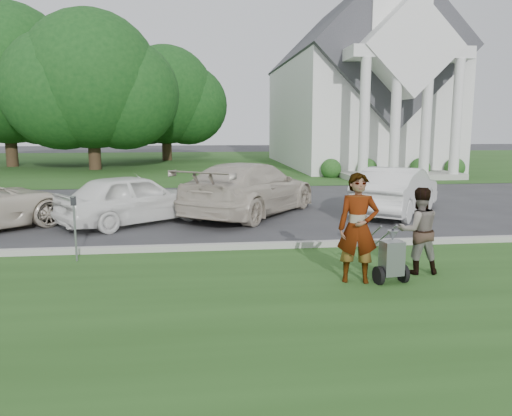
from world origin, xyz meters
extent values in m
plane|color=#333335|center=(0.00, 0.00, 0.00)|extent=(120.00, 120.00, 0.00)
cube|color=#244718|center=(0.00, -3.00, 0.01)|extent=(80.00, 7.00, 0.01)
cube|color=#244718|center=(0.00, 27.00, 0.01)|extent=(80.00, 30.00, 0.01)
cube|color=#9E9E93|center=(0.00, 0.55, 0.07)|extent=(80.00, 0.18, 0.15)
cube|color=white|center=(9.00, 24.00, 3.50)|extent=(9.00, 16.00, 7.00)
cube|color=#38383D|center=(9.00, 24.00, 7.00)|extent=(9.19, 17.00, 9.19)
cube|color=#9E9E93|center=(9.00, 14.80, 0.15)|extent=(6.20, 2.60, 0.30)
cylinder|color=white|center=(6.60, 13.80, 3.00)|extent=(0.50, 0.50, 6.00)
cylinder|color=white|center=(8.20, 13.80, 3.00)|extent=(0.50, 0.50, 6.00)
cylinder|color=white|center=(9.80, 13.80, 3.00)|extent=(0.50, 0.50, 6.00)
cylinder|color=white|center=(11.40, 13.80, 3.00)|extent=(0.50, 0.50, 6.00)
cube|color=white|center=(9.00, 14.60, 6.30)|extent=(6.20, 2.00, 0.60)
cube|color=white|center=(9.00, 14.60, 6.60)|extent=(5.09, 2.20, 5.09)
sphere|color=#1E4C19|center=(5.50, 15.70, 0.45)|extent=(1.10, 1.10, 1.10)
sphere|color=#1E4C19|center=(7.50, 15.70, 0.45)|extent=(1.10, 1.10, 1.10)
sphere|color=#1E4C19|center=(10.50, 15.70, 0.45)|extent=(1.10, 1.10, 1.10)
sphere|color=#1E4C19|center=(12.50, 15.70, 0.45)|extent=(1.10, 1.10, 1.10)
cylinder|color=#332316|center=(-8.00, 22.00, 1.60)|extent=(0.76, 0.76, 3.20)
sphere|color=#133E15|center=(-8.00, 22.00, 5.51)|extent=(8.40, 8.40, 8.40)
sphere|color=#133E15|center=(-6.11, 22.30, 4.67)|extent=(6.89, 6.89, 6.89)
sphere|color=#133E15|center=(-9.68, 21.70, 4.88)|extent=(7.22, 7.22, 7.22)
cylinder|color=#332316|center=(-14.00, 25.00, 1.80)|extent=(0.76, 0.76, 3.60)
sphere|color=#133E15|center=(-14.00, 25.00, 6.13)|extent=(9.20, 9.20, 9.20)
sphere|color=#133E15|center=(-11.93, 25.30, 5.21)|extent=(7.54, 7.54, 7.54)
cylinder|color=#332316|center=(-4.00, 30.00, 1.50)|extent=(0.76, 0.76, 3.00)
sphere|color=#133E15|center=(-4.00, 30.00, 5.09)|extent=(7.60, 7.60, 7.60)
sphere|color=#133E15|center=(-2.29, 30.30, 4.33)|extent=(6.23, 6.23, 6.23)
sphere|color=#133E15|center=(-5.52, 29.70, 4.52)|extent=(6.54, 6.54, 6.54)
cylinder|color=black|center=(1.53, -2.22, 0.17)|extent=(0.13, 0.34, 0.33)
cylinder|color=black|center=(2.01, -2.14, 0.17)|extent=(0.13, 0.34, 0.33)
cylinder|color=#2D2D33|center=(1.77, -2.18, 0.17)|extent=(0.55, 0.12, 0.04)
cube|color=gray|center=(1.77, -2.18, 0.47)|extent=(0.40, 0.35, 0.61)
cone|color=gray|center=(1.77, -2.18, 0.87)|extent=(0.21, 0.21, 0.18)
cylinder|color=#2D2D33|center=(1.77, -2.18, 0.96)|extent=(0.04, 0.04, 0.07)
cylinder|color=gray|center=(1.54, -1.68, 0.74)|extent=(0.15, 0.81, 0.58)
cylinder|color=gray|center=(1.84, -1.63, 0.74)|extent=(0.15, 0.81, 0.58)
cylinder|color=gray|center=(1.63, -1.26, 1.02)|extent=(0.35, 0.08, 0.03)
imported|color=#999999|center=(1.19, -2.03, 0.97)|extent=(0.80, 0.62, 1.94)
imported|color=#999999|center=(2.49, -1.63, 0.81)|extent=(0.82, 0.66, 1.62)
cylinder|color=gray|center=(-4.08, -0.06, 0.59)|extent=(0.04, 0.04, 1.18)
cube|color=#2D2D33|center=(-4.08, -0.06, 1.26)|extent=(0.10, 0.07, 0.18)
cylinder|color=gray|center=(-4.08, -0.06, 1.35)|extent=(0.09, 0.09, 0.03)
imported|color=white|center=(-3.40, 3.88, 0.72)|extent=(4.41, 3.86, 1.44)
imported|color=beige|center=(0.03, 4.95, 0.82)|extent=(5.14, 5.95, 1.64)
imported|color=silver|center=(4.59, 4.52, 0.74)|extent=(4.00, 4.52, 1.48)
camera|label=1|loc=(-1.57, -10.32, 2.77)|focal=35.00mm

